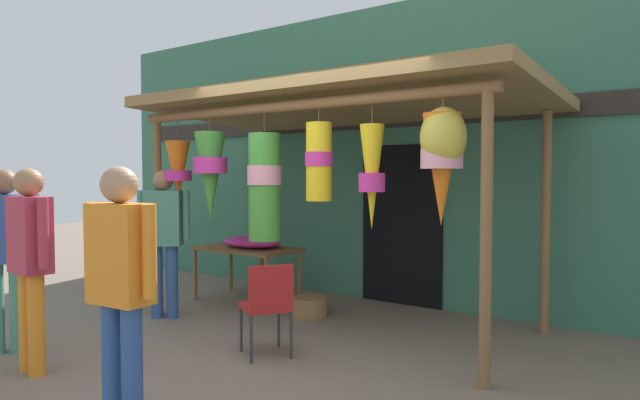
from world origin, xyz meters
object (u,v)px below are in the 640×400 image
at_px(vendor_in_orange, 5,245).
at_px(customer_foreground, 121,277).
at_px(passerby_at_right, 164,231).
at_px(shopper_by_bananas, 30,253).
at_px(display_table, 247,253).
at_px(wicker_basket_by_table, 309,307).
at_px(flower_heap_on_table, 252,242).
at_px(folding_chair, 268,301).

relative_size(vendor_in_orange, customer_foreground, 1.00).
bearing_deg(passerby_at_right, vendor_in_orange, -95.44).
bearing_deg(shopper_by_bananas, display_table, 97.59).
bearing_deg(display_table, wicker_basket_by_table, -8.88).
xyz_separation_m(display_table, passerby_at_right, (-0.15, -1.20, 0.37)).
xyz_separation_m(display_table, shopper_by_bananas, (0.39, -2.97, 0.37)).
relative_size(customer_foreground, shopper_by_bananas, 1.00).
xyz_separation_m(display_table, vendor_in_orange, (-0.31, -2.84, 0.37)).
relative_size(display_table, wicker_basket_by_table, 3.10).
height_order(vendor_in_orange, shopper_by_bananas, shopper_by_bananas).
height_order(customer_foreground, passerby_at_right, passerby_at_right).
distance_m(flower_heap_on_table, shopper_by_bananas, 3.02).
distance_m(folding_chair, vendor_in_orange, 2.44).
bearing_deg(passerby_at_right, customer_foreground, -43.70).
height_order(flower_heap_on_table, customer_foreground, customer_foreground).
relative_size(vendor_in_orange, shopper_by_bananas, 1.00).
relative_size(display_table, passerby_at_right, 0.79).
bearing_deg(wicker_basket_by_table, vendor_in_orange, -118.43).
bearing_deg(customer_foreground, passerby_at_right, 136.30).
bearing_deg(folding_chair, vendor_in_orange, -147.62).
xyz_separation_m(wicker_basket_by_table, passerby_at_right, (-1.28, -1.02, 0.88)).
height_order(display_table, vendor_in_orange, vendor_in_orange).
xyz_separation_m(flower_heap_on_table, shopper_by_bananas, (0.32, -2.99, 0.23)).
distance_m(customer_foreground, passerby_at_right, 2.88).
bearing_deg(flower_heap_on_table, folding_chair, -44.09).
distance_m(display_table, wicker_basket_by_table, 1.26).
xyz_separation_m(customer_foreground, passerby_at_right, (-2.08, 1.99, 0.00)).
height_order(display_table, passerby_at_right, passerby_at_right).
height_order(folding_chair, shopper_by_bananas, shopper_by_bananas).
xyz_separation_m(flower_heap_on_table, vendor_in_orange, (-0.38, -2.86, 0.22)).
height_order(folding_chair, vendor_in_orange, vendor_in_orange).
height_order(wicker_basket_by_table, customer_foreground, customer_foreground).
bearing_deg(wicker_basket_by_table, shopper_by_bananas, -104.82).
bearing_deg(passerby_at_right, flower_heap_on_table, 79.60).
relative_size(flower_heap_on_table, shopper_by_bananas, 0.50).
bearing_deg(folding_chair, flower_heap_on_table, 135.91).
bearing_deg(display_table, flower_heap_on_table, 21.11).
xyz_separation_m(folding_chair, wicker_basket_by_table, (-0.58, 1.38, -0.39)).
xyz_separation_m(wicker_basket_by_table, shopper_by_bananas, (-0.74, -2.79, 0.88)).
bearing_deg(shopper_by_bananas, flower_heap_on_table, 96.11).
bearing_deg(folding_chair, wicker_basket_by_table, 112.74).
relative_size(folding_chair, vendor_in_orange, 0.50).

